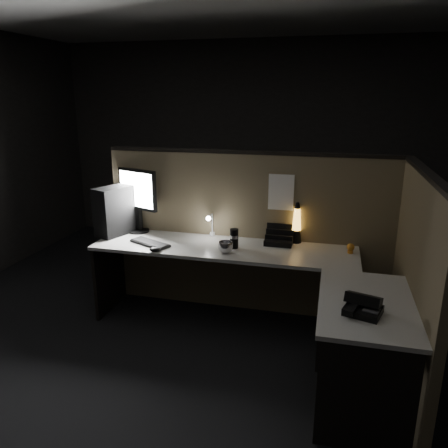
% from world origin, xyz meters
% --- Properties ---
extents(floor, '(6.00, 6.00, 0.00)m').
position_xyz_m(floor, '(0.00, 0.00, 0.00)').
color(floor, black).
rests_on(floor, ground).
extents(room_shell, '(6.00, 6.00, 6.00)m').
position_xyz_m(room_shell, '(0.00, 0.00, 1.62)').
color(room_shell, silver).
rests_on(room_shell, ground).
extents(partition_back, '(2.66, 0.06, 1.50)m').
position_xyz_m(partition_back, '(0.00, 0.93, 0.75)').
color(partition_back, brown).
rests_on(partition_back, ground).
extents(partition_right, '(0.06, 1.66, 1.50)m').
position_xyz_m(partition_right, '(1.33, 0.10, 0.75)').
color(partition_right, brown).
rests_on(partition_right, ground).
extents(desk, '(2.60, 1.60, 0.73)m').
position_xyz_m(desk, '(0.18, 0.25, 0.58)').
color(desk, '#B1AFA7').
rests_on(desk, ground).
extents(pc_tower, '(0.34, 0.47, 0.46)m').
position_xyz_m(pc_tower, '(-1.22, 0.73, 0.96)').
color(pc_tower, black).
rests_on(pc_tower, desk).
extents(monitor, '(0.46, 0.22, 0.61)m').
position_xyz_m(monitor, '(-1.06, 0.84, 1.10)').
color(monitor, black).
rests_on(monitor, desk).
extents(keyboard, '(0.41, 0.29, 0.02)m').
position_xyz_m(keyboard, '(-0.80, 0.50, 0.74)').
color(keyboard, black).
rests_on(keyboard, desk).
extents(mouse, '(0.11, 0.09, 0.04)m').
position_xyz_m(mouse, '(-0.68, 0.34, 0.75)').
color(mouse, black).
rests_on(mouse, desk).
extents(clip_lamp, '(0.04, 0.18, 0.23)m').
position_xyz_m(clip_lamp, '(-0.33, 0.82, 0.86)').
color(clip_lamp, white).
rests_on(clip_lamp, desk).
extents(organizer, '(0.25, 0.22, 0.18)m').
position_xyz_m(organizer, '(0.31, 0.81, 0.77)').
color(organizer, black).
rests_on(organizer, desk).
extents(lava_lamp, '(0.10, 0.10, 0.37)m').
position_xyz_m(lava_lamp, '(0.45, 0.88, 0.88)').
color(lava_lamp, black).
rests_on(lava_lamp, desk).
extents(travel_mug, '(0.08, 0.08, 0.17)m').
position_xyz_m(travel_mug, '(-0.05, 0.59, 0.82)').
color(travel_mug, black).
rests_on(travel_mug, desk).
extents(steel_mug, '(0.13, 0.13, 0.10)m').
position_xyz_m(steel_mug, '(-0.10, 0.46, 0.78)').
color(steel_mug, '#B1B1B8').
rests_on(steel_mug, desk).
extents(figurine, '(0.06, 0.06, 0.06)m').
position_xyz_m(figurine, '(0.92, 0.70, 0.78)').
color(figurine, orange).
rests_on(figurine, desk).
extents(pinned_paper, '(0.22, 0.00, 0.32)m').
position_xyz_m(pinned_paper, '(0.30, 0.90, 1.18)').
color(pinned_paper, white).
rests_on(pinned_paper, partition_back).
extents(desk_phone, '(0.25, 0.25, 0.13)m').
position_xyz_m(desk_phone, '(0.96, -0.36, 0.78)').
color(desk_phone, black).
rests_on(desk_phone, desk).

